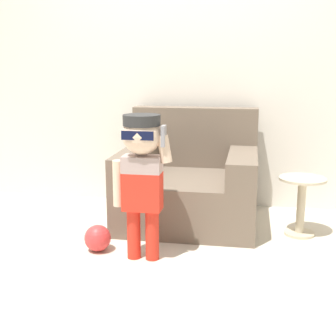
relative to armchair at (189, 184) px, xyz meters
name	(u,v)px	position (x,y,z in m)	size (l,w,h in m)	color
ground_plane	(172,225)	(-0.12, -0.14, -0.30)	(10.00, 10.00, 0.00)	beige
wall_back	(185,58)	(-0.12, 0.52, 1.00)	(10.00, 0.05, 2.60)	silver
armchair	(189,184)	(0.00, 0.00, 0.00)	(1.06, 0.96, 0.89)	#6B5B4C
person_child	(142,165)	(-0.20, -0.83, 0.33)	(0.39, 0.29, 0.95)	red
side_table	(301,200)	(0.86, -0.19, -0.04)	(0.34, 0.34, 0.44)	beige
toy_ball	(98,238)	(-0.53, -0.76, -0.21)	(0.18, 0.18, 0.18)	#D13838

